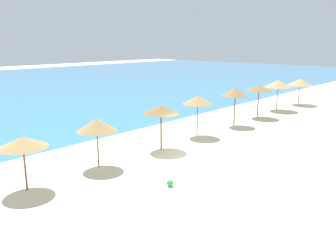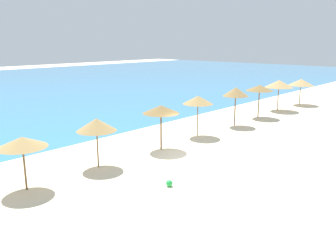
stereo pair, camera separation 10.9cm
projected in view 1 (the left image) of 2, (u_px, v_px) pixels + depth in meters
The scene contains 10 objects.
ground_plane at pixel (190, 157), 19.58m from camera, with size 160.00×160.00×0.00m, color beige.
beach_umbrella_3 at pixel (23, 142), 14.78m from camera, with size 2.09×2.09×2.38m.
beach_umbrella_4 at pixel (97, 125), 17.55m from camera, with size 2.01×2.01×2.55m.
beach_umbrella_5 at pixel (161, 110), 20.50m from camera, with size 2.15×2.15×2.66m.
beach_umbrella_6 at pixel (198, 100), 23.48m from camera, with size 2.04×2.04×2.75m.
beach_umbrella_7 at pixel (235, 92), 26.41m from camera, with size 1.94×1.94×2.93m.
beach_umbrella_8 at pixel (259, 88), 29.37m from camera, with size 2.24×2.24×2.74m.
beach_umbrella_9 at pixel (278, 84), 32.43m from camera, with size 2.58×2.58×2.81m.
beach_umbrella_10 at pixel (300, 82), 35.47m from camera, with size 2.49×2.49×2.60m.
beach_ball at pixel (170, 183), 15.63m from camera, with size 0.30×0.30×0.30m, color green.
Camera 1 is at (-14.60, -11.63, 6.26)m, focal length 37.78 mm.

